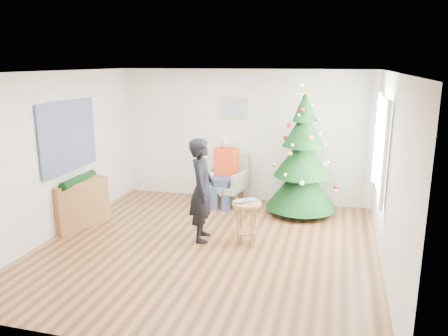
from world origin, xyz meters
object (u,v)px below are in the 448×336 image
(stool, at_px, (246,223))
(standing_man, at_px, (202,190))
(armchair, at_px, (226,186))
(christmas_tree, at_px, (303,158))
(console, at_px, (80,204))

(stool, relative_size, standing_man, 0.41)
(armchair, distance_m, standing_man, 1.84)
(christmas_tree, bearing_deg, stool, -112.66)
(stool, height_order, armchair, armchair)
(christmas_tree, distance_m, console, 3.96)
(standing_man, bearing_deg, console, 78.48)
(christmas_tree, height_order, stool, christmas_tree)
(console, bearing_deg, stool, 20.58)
(stool, relative_size, console, 0.67)
(christmas_tree, bearing_deg, standing_man, -130.48)
(christmas_tree, bearing_deg, console, -155.38)
(armchair, distance_m, console, 2.75)
(stool, relative_size, armchair, 0.66)
(stool, xyz_separation_m, standing_man, (-0.71, 0.00, 0.47))
(console, bearing_deg, armchair, 61.26)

